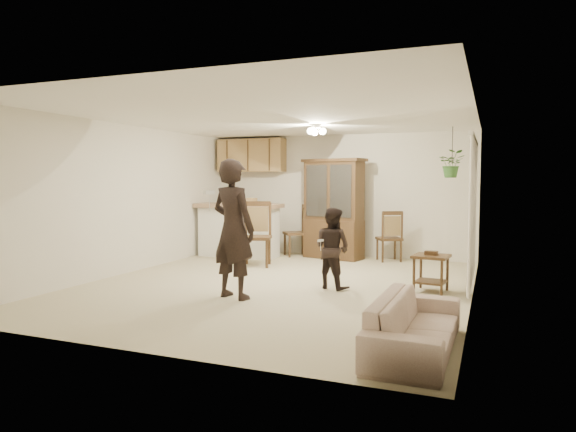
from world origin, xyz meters
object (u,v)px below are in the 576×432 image
at_px(china_hutch, 334,210).
at_px(chair_hutch_right, 389,247).
at_px(sofa, 415,312).
at_px(adult, 233,231).
at_px(child, 332,242).
at_px(chair_hutch_left, 296,241).
at_px(side_table, 431,273).
at_px(chair_bar, 256,248).

bearing_deg(china_hutch, chair_hutch_right, 16.97).
height_order(sofa, adult, adult).
height_order(child, chair_hutch_right, child).
bearing_deg(adult, chair_hutch_left, -66.02).
xyz_separation_m(side_table, chair_bar, (-3.21, 1.05, 0.06)).
relative_size(sofa, chair_hutch_right, 1.91).
bearing_deg(china_hutch, sofa, -52.54).
relative_size(chair_bar, chair_hutch_right, 1.20).
relative_size(sofa, chair_bar, 1.59).
relative_size(adult, china_hutch, 0.90).
xyz_separation_m(sofa, chair_hutch_left, (-3.13, 5.15, -0.07)).
relative_size(sofa, adult, 1.04).
xyz_separation_m(china_hutch, chair_hutch_right, (1.10, 0.07, -0.71)).
distance_m(adult, chair_bar, 2.62).
bearing_deg(adult, chair_bar, -56.11).
xyz_separation_m(child, side_table, (1.36, 0.29, -0.41)).
distance_m(child, china_hutch, 2.89).
relative_size(chair_bar, chair_hutch_left, 1.11).
xyz_separation_m(adult, chair_hutch_right, (1.33, 3.92, -0.62)).
distance_m(adult, chair_hutch_right, 4.18).
bearing_deg(chair_hutch_left, sofa, -5.39).
bearing_deg(adult, sofa, 168.82).
bearing_deg(adult, chair_hutch_right, -93.34).
xyz_separation_m(adult, china_hutch, (0.23, 3.84, 0.08)).
relative_size(china_hutch, side_table, 3.45).
bearing_deg(chair_hutch_right, sofa, 74.80).
xyz_separation_m(adult, child, (1.04, 1.08, -0.22)).
distance_m(sofa, adult, 2.89).
xyz_separation_m(sofa, adult, (-2.54, 1.27, 0.53)).
relative_size(side_table, chair_hutch_left, 0.54).
xyz_separation_m(sofa, china_hutch, (-2.31, 5.12, 0.62)).
bearing_deg(chair_hutch_left, side_table, 13.33).
bearing_deg(china_hutch, chair_hutch_left, -169.37).
bearing_deg(sofa, child, 33.56).
bearing_deg(chair_bar, chair_hutch_right, 17.34).
relative_size(sofa, side_table, 3.25).
bearing_deg(chair_bar, chair_hutch_left, 63.65).
height_order(adult, chair_hutch_left, adult).
relative_size(sofa, chair_hutch_left, 1.76).
relative_size(sofa, child, 1.39).
bearing_deg(side_table, adult, -150.13).
relative_size(side_table, chair_hutch_right, 0.59).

